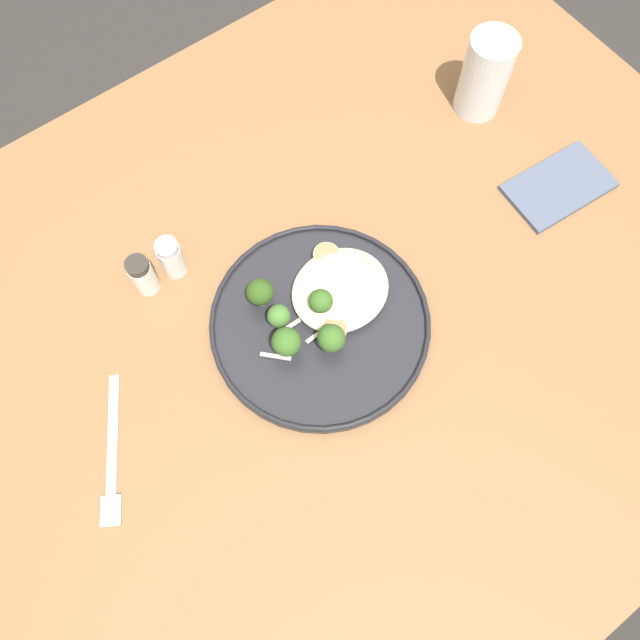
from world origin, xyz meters
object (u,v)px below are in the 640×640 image
seared_scallop_rear_pale (335,330)px  seared_scallop_tiny_bay (337,302)px  seared_scallop_front_small (360,271)px  folded_napkin (559,186)px  seared_scallop_right_edge (326,256)px  salt_shaker (171,257)px  seared_scallop_left_edge (340,287)px  broccoli_floret_split_head (331,338)px  dinner_fork (113,454)px  seared_scallop_center_golden (353,316)px  dinner_plate (320,323)px  broccoli_floret_beside_noodles (322,303)px  seared_scallop_tilted_round (356,293)px  pepper_shaker (143,275)px  broccoli_floret_small_sprig (286,342)px  water_glass (484,79)px  broccoli_floret_right_tilted (258,293)px  broccoli_floret_center_pile (281,315)px

seared_scallop_rear_pale → seared_scallop_tiny_bay: bearing=-132.4°
seared_scallop_front_small → folded_napkin: bearing=170.0°
seared_scallop_right_edge → salt_shaker: salt_shaker is taller
seared_scallop_left_edge → broccoli_floret_split_head: size_ratio=0.69×
seared_scallop_rear_pale → dinner_fork: (0.31, -0.04, -0.02)m
seared_scallop_center_golden → dinner_fork: seared_scallop_center_golden is taller
dinner_plate → seared_scallop_right_edge: 0.09m
seared_scallop_right_edge → seared_scallop_center_golden: size_ratio=1.24×
dinner_plate → seared_scallop_front_small: seared_scallop_front_small is taller
broccoli_floret_beside_noodles → seared_scallop_tilted_round: bearing=172.8°
seared_scallop_front_small → salt_shaker: 0.25m
seared_scallop_left_edge → seared_scallop_front_small: size_ratio=1.03×
seared_scallop_center_golden → folded_napkin: 0.37m
folded_napkin → pepper_shaker: pepper_shaker is taller
seared_scallop_left_edge → seared_scallop_rear_pale: 0.06m
broccoli_floret_split_head → salt_shaker: bearing=-65.6°
seared_scallop_front_small → dinner_fork: 0.39m
seared_scallop_center_golden → folded_napkin: size_ratio=0.19×
seared_scallop_tilted_round → broccoli_floret_small_sprig: size_ratio=0.57×
broccoli_floret_beside_noodles → water_glass: water_glass is taller
dinner_plate → pepper_shaker: size_ratio=4.33×
seared_scallop_tilted_round → broccoli_floret_split_head: bearing=28.4°
seared_scallop_tiny_bay → broccoli_floret_small_sprig: size_ratio=0.47×
seared_scallop_left_edge → salt_shaker: (0.16, -0.16, 0.01)m
dinner_plate → salt_shaker: (0.11, -0.19, 0.02)m
broccoli_floret_split_head → water_glass: 0.46m
broccoli_floret_right_tilted → seared_scallop_tiny_bay: bearing=141.1°
seared_scallop_left_edge → seared_scallop_front_small: same height
seared_scallop_rear_pale → seared_scallop_right_edge: seared_scallop_rear_pale is taller
broccoli_floret_right_tilted → seared_scallop_tilted_round: bearing=147.5°
seared_scallop_left_edge → seared_scallop_center_golden: 0.04m
seared_scallop_front_small → broccoli_floret_center_pile: 0.13m
seared_scallop_rear_pale → broccoli_floret_split_head: size_ratio=0.65×
seared_scallop_tilted_round → water_glass: water_glass is taller
broccoli_floret_center_pile → pepper_shaker: bearing=-54.7°
seared_scallop_left_edge → pepper_shaker: bearing=-39.2°
seared_scallop_front_small → broccoli_floret_right_tilted: bearing=-19.8°
seared_scallop_left_edge → broccoli_floret_right_tilted: size_ratio=0.70×
seared_scallop_rear_pale → salt_shaker: size_ratio=0.49×
seared_scallop_tiny_bay → dinner_fork: 0.34m
dinner_fork → pepper_shaker: 0.23m
seared_scallop_rear_pale → broccoli_floret_center_pile: (0.05, -0.05, 0.02)m
broccoli_floret_small_sprig → broccoli_floret_beside_noodles: bearing=-166.1°
seared_scallop_right_edge → salt_shaker: size_ratio=0.53×
seared_scallop_right_edge → salt_shaker: 0.21m
seared_scallop_left_edge → broccoli_floret_center_pile: broccoli_floret_center_pile is taller
seared_scallop_rear_pale → broccoli_floret_small_sprig: (0.06, -0.01, 0.02)m
seared_scallop_front_small → dinner_plate: bearing=15.7°
seared_scallop_front_small → folded_napkin: 0.33m
dinner_plate → seared_scallop_center_golden: size_ratio=10.03×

